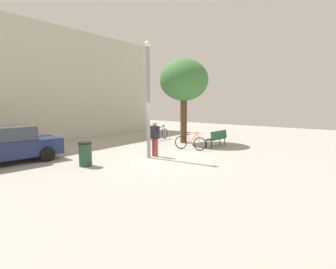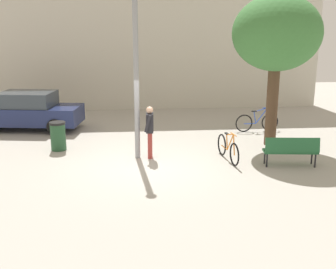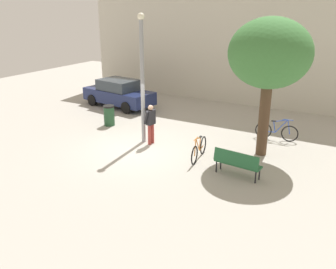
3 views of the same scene
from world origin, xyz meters
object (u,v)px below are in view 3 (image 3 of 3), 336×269
at_px(person_by_lamppost, 151,122).
at_px(parked_car_navy, 119,93).
at_px(park_bench, 237,162).
at_px(trash_bin, 109,115).
at_px(bicycle_blue, 277,131).
at_px(lamppost, 142,75).
at_px(bicycle_orange, 199,149).
at_px(plaza_tree, 270,55).

distance_m(person_by_lamppost, parked_car_navy, 6.31).
bearing_deg(park_bench, trash_bin, 162.04).
distance_m(bicycle_blue, parked_car_navy, 9.26).
relative_size(lamppost, bicycle_orange, 2.90).
bearing_deg(park_bench, plaza_tree, 86.20).
height_order(lamppost, park_bench, lamppost).
height_order(lamppost, person_by_lamppost, lamppost).
xyz_separation_m(person_by_lamppost, park_bench, (4.17, -1.23, -0.42)).
relative_size(lamppost, parked_car_navy, 1.19).
bearing_deg(plaza_tree, person_by_lamppost, -165.10).
bearing_deg(lamppost, person_by_lamppost, -6.80).
bearing_deg(bicycle_orange, lamppost, 169.25).
distance_m(lamppost, park_bench, 5.27).
height_order(bicycle_blue, trash_bin, trash_bin).
xyz_separation_m(plaza_tree, trash_bin, (-7.40, -0.03, -3.34)).
height_order(bicycle_orange, bicycle_blue, same).
distance_m(park_bench, bicycle_blue, 4.29).
relative_size(park_bench, parked_car_navy, 0.37).
height_order(person_by_lamppost, plaza_tree, plaza_tree).
bearing_deg(plaza_tree, bicycle_blue, 86.76).
xyz_separation_m(bicycle_orange, trash_bin, (-5.50, 1.61, 0.11)).
bearing_deg(person_by_lamppost, bicycle_orange, -11.38).
height_order(person_by_lamppost, bicycle_orange, person_by_lamppost).
distance_m(bicycle_orange, trash_bin, 5.73).
bearing_deg(person_by_lamppost, plaza_tree, 14.90).
bearing_deg(bicycle_orange, person_by_lamppost, 168.62).
bearing_deg(person_by_lamppost, trash_bin, 159.96).
height_order(park_bench, plaza_tree, plaza_tree).
bearing_deg(bicycle_orange, trash_bin, 163.69).
xyz_separation_m(bicycle_blue, trash_bin, (-7.51, -1.93, 0.11)).
distance_m(plaza_tree, bicycle_orange, 4.26).
distance_m(lamppost, trash_bin, 3.72).
bearing_deg(park_bench, parked_car_navy, 148.92).
xyz_separation_m(bicycle_orange, parked_car_navy, (-7.18, 4.64, 0.39)).
bearing_deg(lamppost, park_bench, -15.61).
xyz_separation_m(person_by_lamppost, parked_car_navy, (-4.75, 4.15, -0.19)).
relative_size(parked_car_navy, trash_bin, 4.50).
xyz_separation_m(park_bench, trash_bin, (-7.25, 2.35, -0.05)).
bearing_deg(trash_bin, parked_car_navy, 118.98).
relative_size(bicycle_blue, parked_car_navy, 0.41).
distance_m(plaza_tree, trash_bin, 8.12).
xyz_separation_m(park_bench, bicycle_orange, (-1.74, 0.74, -0.16)).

